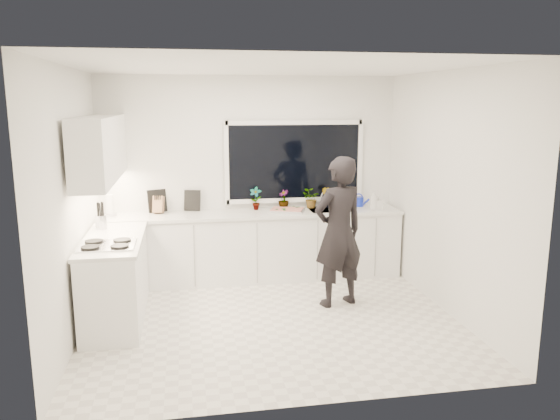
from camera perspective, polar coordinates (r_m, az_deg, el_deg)
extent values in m
cube|color=beige|center=(6.12, -0.90, -11.50)|extent=(4.00, 3.50, 0.02)
cube|color=white|center=(7.45, -3.08, 3.48)|extent=(4.00, 0.02, 2.70)
cube|color=white|center=(5.77, -21.05, 0.45)|extent=(0.02, 3.50, 2.70)
cube|color=white|center=(6.36, 17.25, 1.64)|extent=(0.02, 3.50, 2.70)
cube|color=white|center=(5.65, -0.98, 14.83)|extent=(4.00, 3.50, 0.02)
cube|color=black|center=(7.49, 1.51, 5.07)|extent=(1.80, 0.02, 1.00)
cube|color=white|center=(7.33, -2.71, -3.91)|extent=(3.92, 0.58, 0.88)
cube|color=white|center=(6.27, -16.80, -7.04)|extent=(0.58, 1.60, 0.88)
cube|color=silver|center=(7.22, -2.74, -0.40)|extent=(3.94, 0.62, 0.04)
cube|color=silver|center=(6.15, -17.04, -2.96)|extent=(0.62, 1.60, 0.04)
cube|color=white|center=(6.36, -18.25, 6.12)|extent=(0.34, 2.10, 0.70)
cube|color=silver|center=(7.43, 5.31, -0.32)|extent=(0.58, 0.42, 0.14)
cylinder|color=silver|center=(7.59, 4.93, 1.16)|extent=(0.03, 0.03, 0.22)
cube|color=black|center=(5.81, -17.66, -3.47)|extent=(0.56, 0.48, 0.03)
imported|color=black|center=(6.34, 6.14, -2.30)|extent=(0.74, 0.60, 1.76)
cube|color=#BDBCC1|center=(7.26, 0.74, -0.04)|extent=(0.54, 0.47, 0.03)
cube|color=#C03B19|center=(7.25, 0.74, 0.09)|extent=(0.49, 0.42, 0.01)
cylinder|color=#1428C0|center=(7.69, 8.20, 0.87)|extent=(0.17, 0.17, 0.13)
cylinder|color=silver|center=(7.30, -17.41, 0.43)|extent=(0.14, 0.14, 0.26)
cube|color=#986246|center=(7.29, -12.59, 0.50)|extent=(0.15, 0.13, 0.22)
cylinder|color=silver|center=(6.58, -18.19, -1.21)|extent=(0.15, 0.15, 0.16)
cube|color=black|center=(7.38, -9.15, 0.99)|extent=(0.22, 0.08, 0.28)
cube|color=black|center=(7.38, -12.72, 0.94)|extent=(0.24, 0.11, 0.30)
imported|color=#26662D|center=(7.35, -2.57, 1.22)|extent=(0.19, 0.16, 0.31)
imported|color=#26662D|center=(7.42, 0.37, 1.11)|extent=(0.20, 0.20, 0.26)
imported|color=#26662D|center=(7.49, 3.18, 1.19)|extent=(0.30, 0.28, 0.26)
imported|color=#26662D|center=(7.54, 4.86, 1.35)|extent=(0.20, 0.20, 0.29)
imported|color=#D8BF66|center=(7.43, 9.79, 1.01)|extent=(0.15, 0.15, 0.27)
imported|color=#D8BF66|center=(7.46, 10.29, 0.74)|extent=(0.10, 0.10, 0.20)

